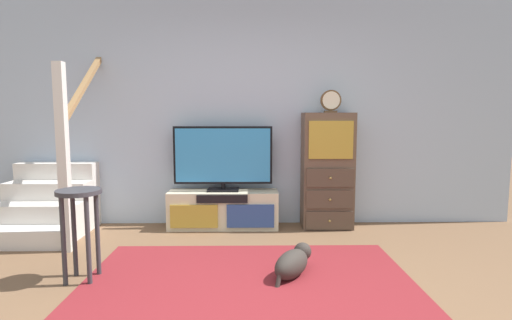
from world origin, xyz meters
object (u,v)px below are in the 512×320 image
object	(u,v)px
media_console	(223,209)
bar_stool_near	(80,213)
television	(223,157)
desk_clock	(331,101)
dog	(293,262)
side_cabinet	(327,171)

from	to	relation	value
media_console	bar_stool_near	distance (m)	1.83
television	desk_clock	bearing A→B (deg)	-1.33
media_console	dog	bearing A→B (deg)	-65.13
television	bar_stool_near	world-z (taller)	television
side_cabinet	dog	xyz separation A→B (m)	(-0.55, -1.44, -0.55)
bar_stool_near	television	bearing A→B (deg)	55.84
television	bar_stool_near	xyz separation A→B (m)	(-1.02, -1.50, -0.29)
dog	side_cabinet	bearing A→B (deg)	69.11
media_console	television	bearing A→B (deg)	90.00
desk_clock	media_console	bearing A→B (deg)	179.78
side_cabinet	desk_clock	xyz separation A→B (m)	(0.02, -0.01, 0.80)
media_console	television	distance (m)	0.62
side_cabinet	bar_stool_near	xyz separation A→B (m)	(-2.23, -1.49, -0.13)
bar_stool_near	dog	size ratio (longest dim) A/B	1.49
media_console	bar_stool_near	world-z (taller)	bar_stool_near
media_console	television	world-z (taller)	television
media_console	desk_clock	xyz separation A→B (m)	(1.23, -0.00, 1.25)
television	media_console	bearing A→B (deg)	-90.00
media_console	desk_clock	bearing A→B (deg)	-0.22
television	desk_clock	size ratio (longest dim) A/B	4.44
media_console	side_cabinet	size ratio (longest dim) A/B	0.95
television	dog	size ratio (longest dim) A/B	2.32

